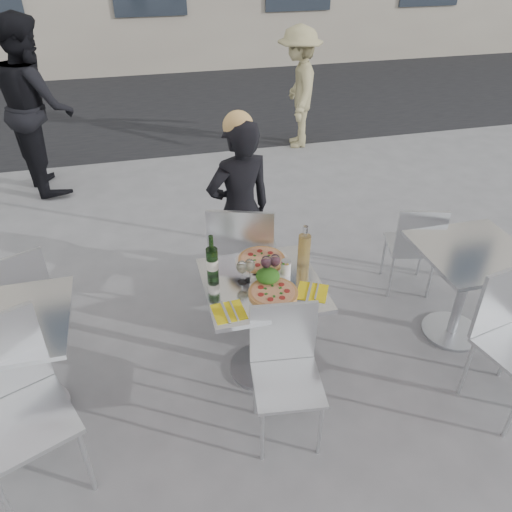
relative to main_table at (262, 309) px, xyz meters
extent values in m
plane|color=slate|center=(0.00, 0.00, -0.54)|extent=(80.00, 80.00, 0.00)
cube|color=black|center=(0.00, 6.50, -0.54)|extent=(24.00, 5.00, 0.00)
cylinder|color=#B7BABF|center=(0.00, 0.00, -0.53)|extent=(0.44, 0.44, 0.02)
cylinder|color=#B7BABF|center=(0.00, 0.00, -0.17)|extent=(0.07, 0.07, 0.72)
cube|color=silver|center=(0.00, 0.00, 0.20)|extent=(0.72, 0.72, 0.03)
cylinder|color=#B7BABF|center=(-1.50, 0.00, -0.53)|extent=(0.44, 0.44, 0.02)
cylinder|color=#B7BABF|center=(-1.50, 0.00, -0.17)|extent=(0.07, 0.07, 0.72)
cube|color=silver|center=(-1.50, 0.00, 0.20)|extent=(0.72, 0.72, 0.03)
cylinder|color=#B7BABF|center=(1.50, 0.00, -0.53)|extent=(0.44, 0.44, 0.02)
cylinder|color=#B7BABF|center=(1.50, 0.00, -0.17)|extent=(0.07, 0.07, 0.72)
cube|color=silver|center=(1.50, 0.00, 0.20)|extent=(0.72, 0.72, 0.03)
cylinder|color=silver|center=(0.29, 0.79, -0.29)|extent=(0.03, 0.03, 0.49)
cylinder|color=silver|center=(-0.08, 0.92, -0.29)|extent=(0.03, 0.03, 0.49)
cylinder|color=silver|center=(0.16, 0.42, -0.29)|extent=(0.03, 0.03, 0.49)
cylinder|color=silver|center=(-0.21, 0.55, -0.29)|extent=(0.03, 0.03, 0.49)
cube|color=silver|center=(0.04, 0.67, -0.03)|extent=(0.58, 0.58, 0.03)
cube|color=silver|center=(-0.03, 0.45, 0.23)|extent=(0.44, 0.18, 0.49)
cylinder|color=silver|center=(-0.18, -0.69, -0.33)|extent=(0.02, 0.02, 0.42)
cylinder|color=silver|center=(0.15, -0.73, -0.33)|extent=(0.02, 0.02, 0.42)
cylinder|color=silver|center=(-0.14, -0.36, -0.33)|extent=(0.02, 0.02, 0.42)
cylinder|color=silver|center=(0.19, -0.41, -0.33)|extent=(0.02, 0.02, 0.42)
cube|color=silver|center=(0.01, -0.55, -0.11)|extent=(0.43, 0.43, 0.02)
cube|color=silver|center=(0.03, -0.36, 0.11)|extent=(0.39, 0.07, 0.42)
cylinder|color=silver|center=(-1.51, 0.96, -0.34)|extent=(0.02, 0.02, 0.40)
cylinder|color=silver|center=(-1.38, 0.67, -0.34)|extent=(0.02, 0.02, 0.40)
cylinder|color=silver|center=(-1.68, 0.54, -0.34)|extent=(0.02, 0.02, 0.40)
cube|color=silver|center=(-1.59, 0.75, -0.13)|extent=(0.49, 0.49, 0.02)
cube|color=silver|center=(-1.52, 0.58, 0.08)|extent=(0.35, 0.17, 0.40)
cylinder|color=silver|center=(-1.49, -0.80, -0.29)|extent=(0.03, 0.03, 0.50)
cylinder|color=silver|center=(-1.12, -0.65, -0.29)|extent=(0.03, 0.03, 0.50)
cylinder|color=silver|center=(-1.27, -0.28, -0.29)|extent=(0.03, 0.03, 0.50)
cube|color=silver|center=(-1.38, -0.54, -0.03)|extent=(0.61, 0.61, 0.03)
cylinder|color=silver|center=(1.63, 0.75, -0.34)|extent=(0.02, 0.02, 0.40)
cylinder|color=silver|center=(1.32, 0.84, -0.34)|extent=(0.02, 0.02, 0.40)
cylinder|color=silver|center=(1.54, 0.44, -0.34)|extent=(0.02, 0.02, 0.40)
cylinder|color=silver|center=(1.23, 0.53, -0.34)|extent=(0.02, 0.02, 0.40)
cube|color=silver|center=(1.43, 0.64, -0.13)|extent=(0.46, 0.46, 0.02)
cube|color=silver|center=(1.38, 0.46, 0.08)|extent=(0.37, 0.12, 0.40)
cylinder|color=silver|center=(1.21, -0.54, -0.31)|extent=(0.02, 0.02, 0.46)
cylinder|color=silver|center=(1.57, -0.47, -0.31)|extent=(0.02, 0.02, 0.46)
cube|color=silver|center=(1.39, -0.47, 0.18)|extent=(0.43, 0.11, 0.46)
imported|color=black|center=(0.07, 0.95, 0.20)|extent=(0.61, 0.48, 1.48)
imported|color=black|center=(-1.65, 3.47, 0.41)|extent=(0.98, 1.11, 1.89)
imported|color=tan|center=(1.56, 4.01, 0.24)|extent=(0.79, 1.11, 1.56)
cylinder|color=tan|center=(0.04, -0.13, 0.22)|extent=(0.30, 0.30, 0.02)
cylinder|color=beige|center=(0.04, -0.13, 0.23)|extent=(0.26, 0.26, 0.00)
cylinder|color=white|center=(0.05, 0.22, 0.22)|extent=(0.35, 0.35, 0.01)
cylinder|color=tan|center=(0.05, 0.21, 0.23)|extent=(0.31, 0.31, 0.02)
cylinder|color=beige|center=(0.05, 0.21, 0.24)|extent=(0.27, 0.27, 0.00)
cylinder|color=white|center=(0.04, 0.00, 0.22)|extent=(0.22, 0.22, 0.01)
ellipsoid|color=#1D5F17|center=(0.04, 0.00, 0.26)|extent=(0.15, 0.15, 0.08)
sphere|color=#B21914|center=(0.08, 0.02, 0.27)|extent=(0.03, 0.03, 0.03)
cylinder|color=#20481B|center=(-0.28, 0.14, 0.31)|extent=(0.07, 0.07, 0.20)
cone|color=#20481B|center=(-0.28, 0.14, 0.41)|extent=(0.07, 0.07, 0.03)
cylinder|color=#20481B|center=(-0.28, 0.14, 0.46)|extent=(0.03, 0.03, 0.10)
cylinder|color=silver|center=(-0.28, 0.14, 0.30)|extent=(0.07, 0.08, 0.07)
cylinder|color=tan|center=(0.31, 0.12, 0.32)|extent=(0.08, 0.08, 0.22)
cylinder|color=white|center=(0.31, 0.12, 0.46)|extent=(0.03, 0.03, 0.08)
cylinder|color=white|center=(0.17, 0.04, 0.26)|extent=(0.06, 0.06, 0.09)
cylinder|color=silver|center=(0.17, 0.04, 0.31)|extent=(0.06, 0.06, 0.02)
cylinder|color=white|center=(-0.12, 0.03, 0.21)|extent=(0.06, 0.06, 0.00)
cylinder|color=white|center=(-0.12, 0.03, 0.26)|extent=(0.01, 0.01, 0.09)
ellipsoid|color=white|center=(-0.12, 0.03, 0.33)|extent=(0.07, 0.07, 0.08)
ellipsoid|color=beige|center=(-0.12, 0.03, 0.32)|extent=(0.05, 0.05, 0.05)
cylinder|color=white|center=(-0.07, 0.04, 0.21)|extent=(0.06, 0.06, 0.00)
cylinder|color=white|center=(-0.07, 0.04, 0.26)|extent=(0.01, 0.01, 0.09)
ellipsoid|color=white|center=(-0.07, 0.04, 0.33)|extent=(0.07, 0.07, 0.08)
ellipsoid|color=beige|center=(-0.07, 0.04, 0.32)|extent=(0.05, 0.05, 0.05)
cylinder|color=white|center=(0.04, 0.05, 0.21)|extent=(0.06, 0.06, 0.00)
cylinder|color=white|center=(0.04, 0.05, 0.26)|extent=(0.01, 0.01, 0.09)
ellipsoid|color=white|center=(0.04, 0.05, 0.33)|extent=(0.07, 0.07, 0.08)
ellipsoid|color=#480A1D|center=(0.04, 0.05, 0.32)|extent=(0.05, 0.05, 0.05)
cylinder|color=white|center=(0.10, 0.05, 0.21)|extent=(0.06, 0.06, 0.00)
cylinder|color=white|center=(0.10, 0.05, 0.26)|extent=(0.01, 0.01, 0.09)
ellipsoid|color=white|center=(0.10, 0.05, 0.33)|extent=(0.07, 0.07, 0.08)
ellipsoid|color=#480A1D|center=(0.10, 0.05, 0.32)|extent=(0.05, 0.05, 0.05)
cube|color=yellow|center=(-0.26, -0.23, 0.21)|extent=(0.19, 0.19, 0.00)
cube|color=#B7BABF|center=(-0.28, -0.23, 0.22)|extent=(0.03, 0.20, 0.00)
cube|color=#B7BABF|center=(-0.23, -0.23, 0.22)|extent=(0.02, 0.18, 0.00)
cube|color=yellow|center=(0.27, -0.17, 0.21)|extent=(0.24, 0.24, 0.00)
cube|color=#B7BABF|center=(0.25, -0.17, 0.22)|extent=(0.11, 0.18, 0.00)
cube|color=#B7BABF|center=(0.30, -0.17, 0.22)|extent=(0.09, 0.16, 0.00)
camera|label=1|loc=(-0.64, -2.40, 2.06)|focal=35.00mm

